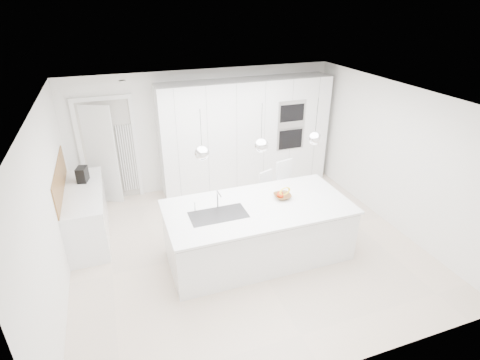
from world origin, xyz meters
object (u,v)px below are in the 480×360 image
object	(u,v)px
fruit_bowl	(282,196)
bar_stool_right	(286,191)
bar_stool_left	(268,198)
island_base	(259,233)
espresso_machine	(82,174)

from	to	relation	value
fruit_bowl	bar_stool_right	xyz separation A→B (m)	(0.47, 0.79, -0.38)
fruit_bowl	bar_stool_right	world-z (taller)	bar_stool_right
fruit_bowl	bar_stool_left	bearing A→B (deg)	82.93
island_base	bar_stool_right	world-z (taller)	bar_stool_right
island_base	fruit_bowl	bearing A→B (deg)	18.29
island_base	espresso_machine	bearing A→B (deg)	143.84
espresso_machine	bar_stool_right	distance (m)	3.60
bar_stool_left	fruit_bowl	bearing A→B (deg)	-118.95
fruit_bowl	bar_stool_right	size ratio (longest dim) A/B	0.25
bar_stool_left	island_base	bearing A→B (deg)	-142.90
fruit_bowl	bar_stool_left	world-z (taller)	fruit_bowl
espresso_machine	island_base	bearing A→B (deg)	-21.86
island_base	fruit_bowl	xyz separation A→B (m)	(0.45, 0.15, 0.50)
island_base	bar_stool_right	bearing A→B (deg)	45.34
espresso_machine	bar_stool_left	bearing A→B (deg)	-2.71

